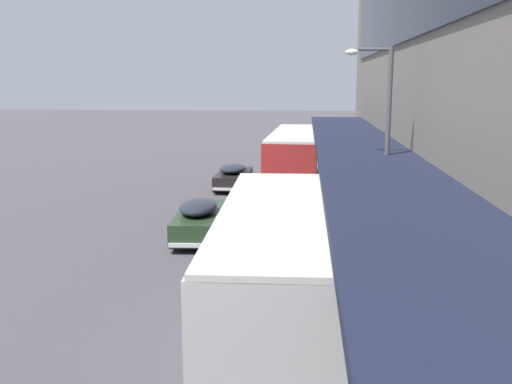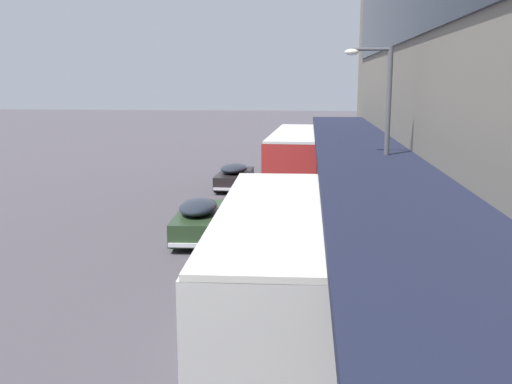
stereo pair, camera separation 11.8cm
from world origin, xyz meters
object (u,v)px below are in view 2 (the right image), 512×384
object	(u,v)px
sedan_far_back	(199,219)
street_lamp	(382,142)
sedan_second_mid	(235,176)
pedestrian_at_kerb	(507,378)
transit_bus_kerbside_rear	(275,269)
transit_bus_kerbside_front	(296,158)

from	to	relation	value
sedan_far_back	street_lamp	distance (m)	8.16
sedan_second_mid	street_lamp	size ratio (longest dim) A/B	0.67
sedan_far_back	pedestrian_at_kerb	world-z (taller)	pedestrian_at_kerb
transit_bus_kerbside_rear	pedestrian_at_kerb	distance (m)	5.27
pedestrian_at_kerb	street_lamp	world-z (taller)	street_lamp
transit_bus_kerbside_rear	pedestrian_at_kerb	xyz separation A→B (m)	(4.16, -3.15, -0.77)
sedan_second_mid	transit_bus_kerbside_rear	bearing A→B (deg)	-80.02
transit_bus_kerbside_front	street_lamp	world-z (taller)	street_lamp
transit_bus_kerbside_rear	pedestrian_at_kerb	size ratio (longest dim) A/B	5.06
transit_bus_kerbside_rear	sedan_far_back	distance (m)	10.04
sedan_second_mid	pedestrian_at_kerb	bearing A→B (deg)	-71.66
street_lamp	transit_bus_kerbside_rear	bearing A→B (deg)	-116.85
sedan_far_back	street_lamp	xyz separation A→B (m)	(6.60, -3.30, 3.47)
transit_bus_kerbside_rear	street_lamp	distance (m)	7.12
sedan_second_mid	street_lamp	bearing A→B (deg)	-64.91
sedan_far_back	pedestrian_at_kerb	size ratio (longest dim) A/B	2.69
street_lamp	transit_bus_kerbside_front	bearing A→B (deg)	103.02
transit_bus_kerbside_rear	pedestrian_at_kerb	world-z (taller)	transit_bus_kerbside_rear
sedan_second_mid	pedestrian_at_kerb	distance (m)	24.43
transit_bus_kerbside_front	street_lamp	distance (m)	13.46
transit_bus_kerbside_rear	sedan_second_mid	size ratio (longest dim) A/B	1.99
transit_bus_kerbside_rear	street_lamp	size ratio (longest dim) A/B	1.33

